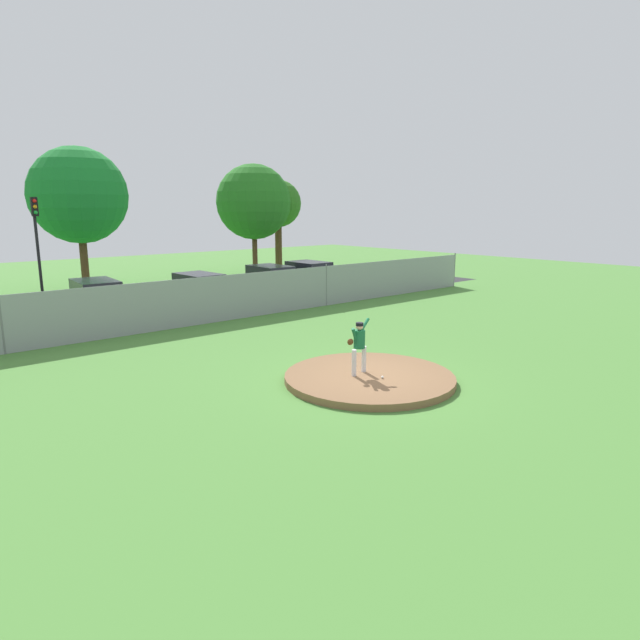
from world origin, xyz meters
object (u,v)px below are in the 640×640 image
at_px(parked_car_slate, 309,277).
at_px(traffic_light_near, 37,233).
at_px(parked_car_champagne, 97,300).
at_px(parked_car_silver, 270,281).
at_px(traffic_cone_orange, 231,296).
at_px(pitcher_youth, 359,342).
at_px(baseball, 382,377).
at_px(parked_car_teal, 199,290).

xyz_separation_m(parked_car_slate, traffic_light_near, (-13.54, 4.29, 2.80)).
distance_m(parked_car_champagne, parked_car_slate, 12.54).
height_order(parked_car_silver, parked_car_slate, parked_car_slate).
bearing_deg(parked_car_slate, traffic_cone_orange, -179.48).
relative_size(pitcher_youth, traffic_cone_orange, 2.84).
bearing_deg(baseball, parked_car_champagne, 100.82).
bearing_deg(pitcher_youth, parked_car_champagne, 100.62).
bearing_deg(parked_car_slate, baseball, -123.01).
bearing_deg(traffic_cone_orange, pitcher_youth, -107.67).
bearing_deg(parked_car_teal, parked_car_champagne, -178.06).
height_order(baseball, traffic_light_near, traffic_light_near).
bearing_deg(baseball, parked_car_slate, 56.99).
height_order(baseball, traffic_cone_orange, traffic_cone_orange).
height_order(baseball, parked_car_silver, parked_car_silver).
bearing_deg(parked_car_champagne, parked_car_silver, 3.28).
bearing_deg(parked_car_silver, traffic_cone_orange, -177.14).
bearing_deg(traffic_light_near, parked_car_teal, -36.86).
bearing_deg(parked_car_silver, pitcher_youth, -116.62).
bearing_deg(parked_car_slate, parked_car_silver, 178.25).
xyz_separation_m(parked_car_silver, traffic_light_near, (-10.79, 4.21, 2.82)).
distance_m(parked_car_teal, parked_car_slate, 7.41).
height_order(parked_car_silver, parked_car_teal, parked_car_silver).
xyz_separation_m(pitcher_youth, parked_car_champagne, (-2.59, 13.79, -0.28)).
height_order(parked_car_champagne, parked_car_silver, parked_car_champagne).
bearing_deg(pitcher_youth, parked_car_silver, 63.38).
bearing_deg(traffic_light_near, baseball, -78.90).
height_order(pitcher_youth, parked_car_slate, pitcher_youth).
relative_size(parked_car_teal, traffic_cone_orange, 8.41).
xyz_separation_m(baseball, parked_car_teal, (2.34, 14.70, 0.54)).
height_order(parked_car_teal, traffic_cone_orange, parked_car_teal).
relative_size(pitcher_youth, traffic_light_near, 0.29).
bearing_deg(parked_car_slate, pitcher_youth, -124.87).
height_order(parked_car_champagne, traffic_cone_orange, parked_car_champagne).
height_order(pitcher_youth, parked_car_silver, pitcher_youth).
relative_size(parked_car_champagne, parked_car_silver, 1.04).
height_order(pitcher_youth, baseball, pitcher_youth).
distance_m(parked_car_silver, parked_car_teal, 4.68).
relative_size(baseball, traffic_cone_orange, 0.13).
relative_size(parked_car_champagne, traffic_cone_orange, 8.82).
distance_m(baseball, parked_car_champagne, 14.81).
relative_size(traffic_cone_orange, traffic_light_near, 0.10).
relative_size(pitcher_youth, parked_car_teal, 0.34).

